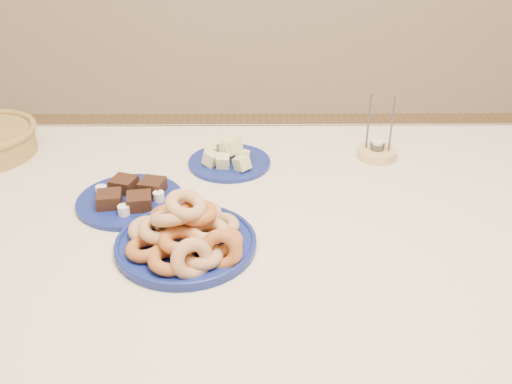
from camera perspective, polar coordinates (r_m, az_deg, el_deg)
dining_table at (r=1.38m, az=-0.01°, el=-6.38°), size 1.71×1.11×0.75m
donut_platter at (r=1.21m, az=-6.96°, el=-4.38°), size 0.39×0.39×0.14m
melon_plate at (r=1.55m, az=-2.74°, el=3.49°), size 0.26×0.26×0.08m
brownie_plate at (r=1.41m, az=-12.44°, el=-0.58°), size 0.26×0.26×0.05m
candle_holder at (r=1.63m, az=11.98°, el=3.95°), size 0.14×0.14×0.18m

